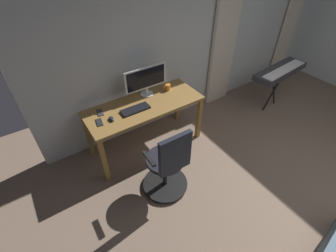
{
  "coord_description": "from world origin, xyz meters",
  "views": [
    {
      "loc": [
        2.53,
        0.15,
        2.53
      ],
      "look_at": [
        1.41,
        -1.55,
        0.8
      ],
      "focal_mm": 25.38,
      "sensor_mm": 36.0,
      "label": 1
    }
  ],
  "objects": [
    {
      "name": "computer_monitor",
      "position": [
        1.23,
        -2.35,
        0.97
      ],
      "size": [
        0.61,
        0.18,
        0.4
      ],
      "color": "white",
      "rests_on": "desk"
    },
    {
      "name": "curtain_left_panel",
      "position": [
        -2.05,
        -2.5,
        1.17
      ],
      "size": [
        0.37,
        0.06,
        2.34
      ],
      "primitive_type": "cube",
      "color": "beige",
      "rests_on": "ground"
    },
    {
      "name": "desk",
      "position": [
        1.38,
        -2.15,
        0.64
      ],
      "size": [
        1.56,
        0.63,
        0.74
      ],
      "color": "olive",
      "rests_on": "ground"
    },
    {
      "name": "piano_keyboard",
      "position": [
        -0.94,
        -1.77,
        0.7
      ],
      "size": [
        1.09,
        0.42,
        0.77
      ],
      "rotation": [
        0.0,
        0.0,
        0.09
      ],
      "color": "black",
      "rests_on": "ground"
    },
    {
      "name": "mug_tea",
      "position": [
        0.93,
        -2.28,
        0.78
      ],
      "size": [
        0.12,
        0.08,
        0.09
      ],
      "color": "orange",
      "rests_on": "desk"
    },
    {
      "name": "office_chair",
      "position": [
        1.56,
        -1.32,
        0.45
      ],
      "size": [
        0.56,
        0.56,
        1.0
      ],
      "rotation": [
        0.0,
        0.0,
        3.13
      ],
      "color": "black",
      "rests_on": "ground"
    },
    {
      "name": "cell_phone_by_monitor",
      "position": [
        2.01,
        -2.12,
        0.74
      ],
      "size": [
        0.09,
        0.15,
        0.01
      ],
      "primitive_type": "cube",
      "rotation": [
        0.0,
        0.0,
        -0.15
      ],
      "color": "#232328",
      "rests_on": "desk"
    },
    {
      "name": "computer_keyboard",
      "position": [
        1.54,
        -2.1,
        0.75
      ],
      "size": [
        0.37,
        0.15,
        0.02
      ],
      "primitive_type": "cube",
      "color": "black",
      "rests_on": "desk"
    },
    {
      "name": "cell_phone_face_up",
      "position": [
        1.93,
        -2.29,
        0.74
      ],
      "size": [
        0.09,
        0.15,
        0.01
      ],
      "primitive_type": "cube",
      "rotation": [
        0.0,
        0.0,
        -0.14
      ],
      "color": "#333338",
      "rests_on": "desk"
    },
    {
      "name": "back_room_partition",
      "position": [
        0.0,
        -2.61,
        1.39
      ],
      "size": [
        5.47,
        0.1,
        2.78
      ],
      "primitive_type": "cube",
      "color": "silver",
      "rests_on": "ground"
    },
    {
      "name": "computer_mouse",
      "position": [
        1.87,
        -2.08,
        0.75
      ],
      "size": [
        0.06,
        0.1,
        0.04
      ],
      "primitive_type": "ellipsoid",
      "color": "#232328",
      "rests_on": "desk"
    },
    {
      "name": "curtain_right_panel",
      "position": [
        -0.32,
        -2.5,
        1.17
      ],
      "size": [
        0.48,
        0.06,
        2.34
      ],
      "primitive_type": "cube",
      "color": "beige",
      "rests_on": "ground"
    }
  ]
}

